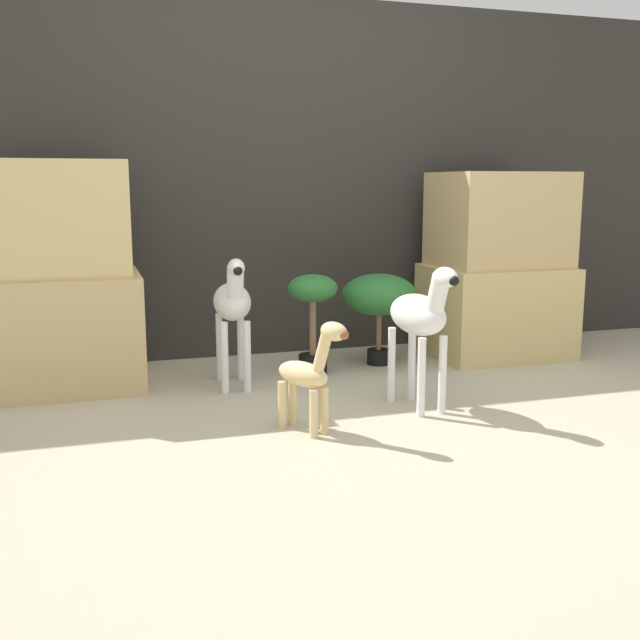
{
  "coord_description": "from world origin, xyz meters",
  "views": [
    {
      "loc": [
        -1.16,
        -2.92,
        1.08
      ],
      "look_at": [
        -0.05,
        0.63,
        0.4
      ],
      "focal_mm": 42.0,
      "sensor_mm": 36.0,
      "label": 1
    }
  ],
  "objects_px": {
    "potted_palm_front": "(313,304)",
    "zebra_right": "(421,317)",
    "giraffe_figurine": "(309,373)",
    "zebra_left": "(233,304)",
    "potted_palm_back": "(379,297)"
  },
  "relations": [
    {
      "from": "potted_palm_front",
      "to": "zebra_left",
      "type": "bearing_deg",
      "value": -163.04
    },
    {
      "from": "zebra_left",
      "to": "giraffe_figurine",
      "type": "bearing_deg",
      "value": -78.59
    },
    {
      "from": "potted_palm_front",
      "to": "zebra_right",
      "type": "bearing_deg",
      "value": -70.07
    },
    {
      "from": "giraffe_figurine",
      "to": "potted_palm_front",
      "type": "relative_size",
      "value": 0.89
    },
    {
      "from": "zebra_left",
      "to": "zebra_right",
      "type": "bearing_deg",
      "value": -40.18
    },
    {
      "from": "zebra_right",
      "to": "potted_palm_front",
      "type": "relative_size",
      "value": 1.24
    },
    {
      "from": "zebra_right",
      "to": "potted_palm_back",
      "type": "relative_size",
      "value": 1.29
    },
    {
      "from": "potted_palm_front",
      "to": "potted_palm_back",
      "type": "relative_size",
      "value": 1.05
    },
    {
      "from": "zebra_right",
      "to": "potted_palm_back",
      "type": "height_order",
      "value": "zebra_right"
    },
    {
      "from": "giraffe_figurine",
      "to": "zebra_left",
      "type": "bearing_deg",
      "value": 101.41
    },
    {
      "from": "zebra_left",
      "to": "potted_palm_back",
      "type": "bearing_deg",
      "value": 15.09
    },
    {
      "from": "zebra_left",
      "to": "potted_palm_front",
      "type": "height_order",
      "value": "zebra_left"
    },
    {
      "from": "zebra_right",
      "to": "zebra_left",
      "type": "xyz_separation_m",
      "value": [
        -0.78,
        0.66,
        0.0
      ]
    },
    {
      "from": "zebra_left",
      "to": "potted_palm_front",
      "type": "distance_m",
      "value": 0.51
    },
    {
      "from": "zebra_left",
      "to": "potted_palm_front",
      "type": "xyz_separation_m",
      "value": [
        0.49,
        0.15,
        -0.04
      ]
    }
  ]
}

